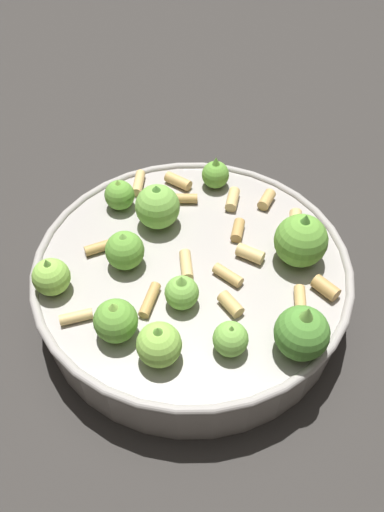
{
  "coord_description": "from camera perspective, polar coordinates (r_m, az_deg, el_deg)",
  "views": [
    {
      "loc": [
        -0.19,
        0.24,
        0.4
      ],
      "look_at": [
        0.0,
        0.0,
        0.06
      ],
      "focal_mm": 35.54,
      "sensor_mm": 36.0,
      "label": 1
    }
  ],
  "objects": [
    {
      "name": "ground_plane",
      "position": [
        0.5,
        -0.0,
        -4.87
      ],
      "size": [
        2.4,
        2.4,
        0.0
      ],
      "primitive_type": "plane",
      "color": "#2D2B28"
    },
    {
      "name": "cooking_pan",
      "position": [
        0.47,
        0.09,
        -2.45
      ],
      "size": [
        0.29,
        0.29,
        0.11
      ],
      "color": "#9E9993",
      "rests_on": "ground"
    }
  ]
}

